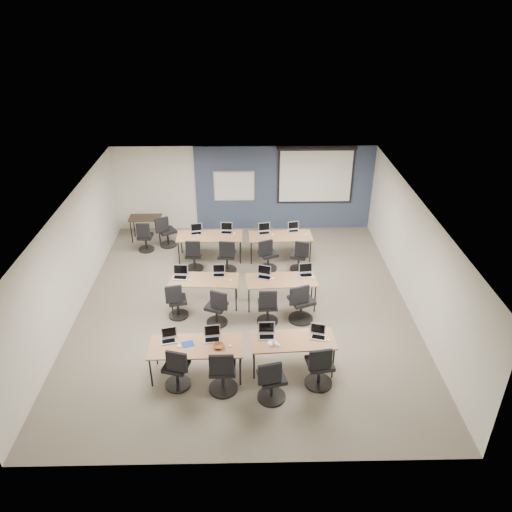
{
  "coord_description": "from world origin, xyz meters",
  "views": [
    {
      "loc": [
        0.08,
        -10.08,
        7.03
      ],
      "look_at": [
        0.29,
        0.4,
        1.22
      ],
      "focal_mm": 35.0,
      "sensor_mm": 36.0,
      "label": 1
    }
  ],
  "objects_px": {
    "task_chair_5": "(217,310)",
    "spare_chair_a": "(166,234)",
    "laptop_5": "(219,272)",
    "task_chair_7": "(301,305)",
    "utility_table": "(145,220)",
    "training_table_mid_right": "(282,281)",
    "projector_screen": "(316,173)",
    "laptop_2": "(267,333)",
    "training_table_front_right": "(293,342)",
    "laptop_1": "(212,336)",
    "task_chair_3": "(319,369)",
    "laptop_8": "(196,231)",
    "laptop_10": "(264,230)",
    "laptop_0": "(169,337)",
    "task_chair_6": "(268,309)",
    "task_chair_8": "(194,257)",
    "whiteboard": "(234,186)",
    "laptop_6": "(264,274)",
    "laptop_3": "(318,334)",
    "laptop_9": "(227,230)",
    "training_table_mid_left": "(204,281)",
    "task_chair_10": "(267,257)",
    "training_table_back_left": "(210,237)",
    "laptop_7": "(306,272)",
    "task_chair_2": "(271,383)",
    "task_chair_4": "(177,303)",
    "training_table_front_left": "(196,347)",
    "laptop_11": "(293,229)",
    "task_chair_11": "(300,258)",
    "task_chair_9": "(227,258)",
    "laptop_4": "(180,274)",
    "task_chair_1": "(223,374)"
  },
  "relations": [
    {
      "from": "training_table_back_left",
      "to": "laptop_2",
      "type": "xyz_separation_m",
      "value": [
        1.43,
        -4.54,
        0.11
      ]
    },
    {
      "from": "task_chair_5",
      "to": "spare_chair_a",
      "type": "distance_m",
      "value": 4.29
    },
    {
      "from": "task_chair_8",
      "to": "whiteboard",
      "type": "bearing_deg",
      "value": 71.13
    },
    {
      "from": "projector_screen",
      "to": "laptop_2",
      "type": "distance_m",
      "value": 6.77
    },
    {
      "from": "laptop_0",
      "to": "training_table_front_left",
      "type": "bearing_deg",
      "value": -32.89
    },
    {
      "from": "task_chair_2",
      "to": "laptop_8",
      "type": "height_order",
      "value": "task_chair_2"
    },
    {
      "from": "task_chair_1",
      "to": "task_chair_10",
      "type": "height_order",
      "value": "task_chair_1"
    },
    {
      "from": "task_chair_3",
      "to": "laptop_6",
      "type": "distance_m",
      "value": 3.15
    },
    {
      "from": "training_table_back_left",
      "to": "spare_chair_a",
      "type": "xyz_separation_m",
      "value": [
        -1.35,
        0.78,
        -0.28
      ]
    },
    {
      "from": "training_table_front_right",
      "to": "task_chair_6",
      "type": "relative_size",
      "value": 1.72
    },
    {
      "from": "task_chair_10",
      "to": "laptop_0",
      "type": "bearing_deg",
      "value": -141.8
    },
    {
      "from": "training_table_front_left",
      "to": "laptop_11",
      "type": "distance_m",
      "value": 5.62
    },
    {
      "from": "laptop_11",
      "to": "laptop_2",
      "type": "bearing_deg",
      "value": -111.7
    },
    {
      "from": "laptop_8",
      "to": "training_table_front_right",
      "type": "bearing_deg",
      "value": -75.37
    },
    {
      "from": "training_table_front_right",
      "to": "laptop_6",
      "type": "relative_size",
      "value": 5.0
    },
    {
      "from": "laptop_0",
      "to": "task_chair_5",
      "type": "xyz_separation_m",
      "value": [
        0.88,
        1.47,
        -0.39
      ]
    },
    {
      "from": "laptop_3",
      "to": "utility_table",
      "type": "bearing_deg",
      "value": 144.09
    },
    {
      "from": "task_chair_2",
      "to": "laptop_2",
      "type": "bearing_deg",
      "value": 79.28
    },
    {
      "from": "projector_screen",
      "to": "training_table_front_right",
      "type": "height_order",
      "value": "projector_screen"
    },
    {
      "from": "laptop_8",
      "to": "training_table_mid_left",
      "type": "bearing_deg",
      "value": -92.17
    },
    {
      "from": "laptop_3",
      "to": "laptop_9",
      "type": "relative_size",
      "value": 0.9
    },
    {
      "from": "task_chair_6",
      "to": "laptop_11",
      "type": "relative_size",
      "value": 3.1
    },
    {
      "from": "laptop_4",
      "to": "laptop_6",
      "type": "distance_m",
      "value": 2.03
    },
    {
      "from": "task_chair_2",
      "to": "task_chair_8",
      "type": "distance_m",
      "value": 5.26
    },
    {
      "from": "task_chair_7",
      "to": "task_chair_11",
      "type": "distance_m",
      "value": 2.34
    },
    {
      "from": "laptop_10",
      "to": "utility_table",
      "type": "xyz_separation_m",
      "value": [
        -3.57,
        1.07,
        -0.13
      ]
    },
    {
      "from": "task_chair_3",
      "to": "laptop_8",
      "type": "relative_size",
      "value": 3.1
    },
    {
      "from": "laptop_7",
      "to": "laptop_8",
      "type": "distance_m",
      "value": 3.71
    },
    {
      "from": "task_chair_9",
      "to": "training_table_mid_right",
      "type": "bearing_deg",
      "value": -44.14
    },
    {
      "from": "laptop_10",
      "to": "laptop_7",
      "type": "bearing_deg",
      "value": -79.97
    },
    {
      "from": "laptop_0",
      "to": "task_chair_11",
      "type": "xyz_separation_m",
      "value": [
        3.01,
        3.89,
        -0.4
      ]
    },
    {
      "from": "laptop_3",
      "to": "laptop_11",
      "type": "relative_size",
      "value": 0.97
    },
    {
      "from": "projector_screen",
      "to": "laptop_0",
      "type": "distance_m",
      "value": 7.6
    },
    {
      "from": "training_table_mid_right",
      "to": "task_chair_8",
      "type": "bearing_deg",
      "value": 139.5
    },
    {
      "from": "laptop_0",
      "to": "laptop_2",
      "type": "height_order",
      "value": "laptop_2"
    },
    {
      "from": "training_table_front_right",
      "to": "laptop_1",
      "type": "relative_size",
      "value": 5.17
    },
    {
      "from": "laptop_8",
      "to": "laptop_9",
      "type": "relative_size",
      "value": 0.97
    },
    {
      "from": "laptop_1",
      "to": "laptop_5",
      "type": "height_order",
      "value": "laptop_1"
    },
    {
      "from": "task_chair_5",
      "to": "laptop_8",
      "type": "height_order",
      "value": "laptop_8"
    },
    {
      "from": "laptop_1",
      "to": "utility_table",
      "type": "relative_size",
      "value": 0.34
    },
    {
      "from": "training_table_back_left",
      "to": "laptop_2",
      "type": "height_order",
      "value": "laptop_2"
    },
    {
      "from": "laptop_5",
      "to": "task_chair_7",
      "type": "xyz_separation_m",
      "value": [
        1.93,
        -0.94,
        -0.35
      ]
    },
    {
      "from": "task_chair_9",
      "to": "utility_table",
      "type": "height_order",
      "value": "task_chair_9"
    },
    {
      "from": "laptop_10",
      "to": "laptop_9",
      "type": "bearing_deg",
      "value": 165.18
    },
    {
      "from": "task_chair_8",
      "to": "task_chair_4",
      "type": "bearing_deg",
      "value": -91.7
    },
    {
      "from": "task_chair_2",
      "to": "laptop_7",
      "type": "distance_m",
      "value": 3.57
    },
    {
      "from": "training_table_mid_right",
      "to": "laptop_5",
      "type": "xyz_separation_m",
      "value": [
        -1.52,
        0.27,
        0.11
      ]
    },
    {
      "from": "task_chair_4",
      "to": "training_table_front_right",
      "type": "bearing_deg",
      "value": -47.92
    },
    {
      "from": "training_table_front_right",
      "to": "task_chair_5",
      "type": "xyz_separation_m",
      "value": [
        -1.6,
        1.52,
        -0.28
      ]
    },
    {
      "from": "task_chair_7",
      "to": "utility_table",
      "type": "bearing_deg",
      "value": 114.14
    }
  ]
}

